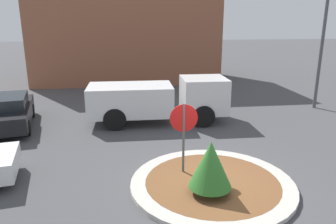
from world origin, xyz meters
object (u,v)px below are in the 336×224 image
stop_sign (184,126)px  parked_sedan_black (8,111)px  light_pole (324,28)px  utility_truck (159,98)px

stop_sign → parked_sedan_black: stop_sign is taller
stop_sign → light_pole: (8.09, 6.58, 2.45)m
utility_truck → parked_sedan_black: utility_truck is taller
utility_truck → light_pole: light_pole is taller
stop_sign → utility_truck: bearing=91.7°
light_pole → stop_sign: bearing=-140.9°
stop_sign → utility_truck: stop_sign is taller
stop_sign → light_pole: bearing=39.1°
utility_truck → parked_sedan_black: (-6.34, 0.04, -0.36)m
utility_truck → light_pole: (8.25, 1.33, 2.91)m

